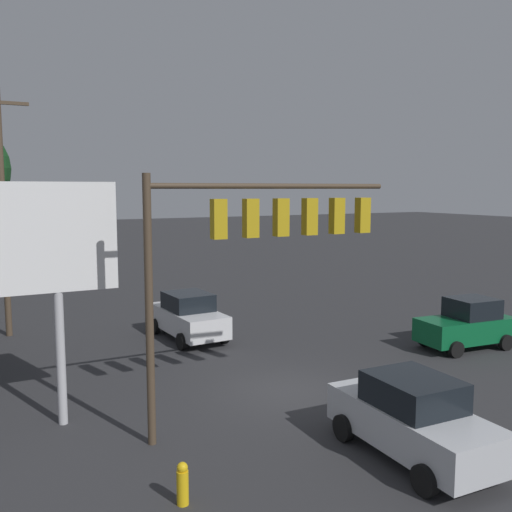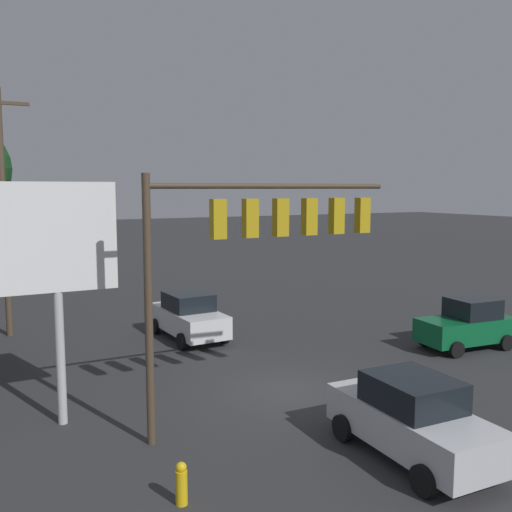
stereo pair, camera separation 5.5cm
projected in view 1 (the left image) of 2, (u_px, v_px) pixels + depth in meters
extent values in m
plane|color=#2D2D30|center=(286.00, 390.00, 17.70)|extent=(200.00, 200.00, 0.00)
cylinder|color=#473828|center=(149.00, 312.00, 13.61)|extent=(0.20, 0.20, 6.60)
cylinder|color=#473828|center=(275.00, 186.00, 14.85)|extent=(6.91, 0.14, 0.14)
cube|color=#B79314|center=(219.00, 219.00, 14.20)|extent=(0.36, 0.28, 1.00)
sphere|color=#FF4141|center=(216.00, 207.00, 14.33)|extent=(0.22, 0.22, 0.22)
sphere|color=#392305|center=(216.00, 219.00, 14.36)|extent=(0.22, 0.22, 0.22)
sphere|color=black|center=(216.00, 231.00, 14.40)|extent=(0.22, 0.22, 0.22)
cube|color=#B79314|center=(251.00, 218.00, 14.61)|extent=(0.36, 0.28, 1.00)
sphere|color=#FF4141|center=(247.00, 206.00, 14.74)|extent=(0.22, 0.22, 0.22)
sphere|color=#392305|center=(248.00, 218.00, 14.77)|extent=(0.22, 0.22, 0.22)
sphere|color=black|center=(248.00, 229.00, 14.81)|extent=(0.22, 0.22, 0.22)
cube|color=#B79314|center=(281.00, 217.00, 15.03)|extent=(0.36, 0.28, 1.00)
sphere|color=#FF4141|center=(278.00, 206.00, 15.15)|extent=(0.22, 0.22, 0.22)
sphere|color=#392305|center=(278.00, 217.00, 15.19)|extent=(0.22, 0.22, 0.22)
sphere|color=black|center=(277.00, 228.00, 15.22)|extent=(0.22, 0.22, 0.22)
cube|color=#B79314|center=(310.00, 217.00, 15.44)|extent=(0.36, 0.28, 1.00)
sphere|color=#FF4141|center=(306.00, 205.00, 15.57)|extent=(0.22, 0.22, 0.22)
sphere|color=#392305|center=(306.00, 216.00, 15.60)|extent=(0.22, 0.22, 0.22)
sphere|color=black|center=(306.00, 227.00, 15.64)|extent=(0.22, 0.22, 0.22)
cube|color=#B79314|center=(337.00, 216.00, 15.85)|extent=(0.36, 0.28, 1.00)
sphere|color=#FF4141|center=(333.00, 205.00, 15.98)|extent=(0.22, 0.22, 0.22)
sphere|color=#392305|center=(333.00, 216.00, 16.02)|extent=(0.22, 0.22, 0.22)
sphere|color=black|center=(333.00, 226.00, 16.05)|extent=(0.22, 0.22, 0.22)
cube|color=#B79314|center=(363.00, 215.00, 16.27)|extent=(0.36, 0.28, 1.00)
sphere|color=#FF4141|center=(359.00, 204.00, 16.39)|extent=(0.22, 0.22, 0.22)
sphere|color=#392305|center=(359.00, 215.00, 16.43)|extent=(0.22, 0.22, 0.22)
sphere|color=black|center=(358.00, 225.00, 16.47)|extent=(0.22, 0.22, 0.22)
cylinder|color=#473828|center=(3.00, 215.00, 23.67)|extent=(0.26, 0.26, 10.32)
cylinder|color=#B7B7BC|center=(59.00, 306.00, 14.83)|extent=(0.24, 0.24, 6.41)
cube|color=white|center=(56.00, 237.00, 14.62)|extent=(3.09, 0.24, 2.84)
cube|color=black|center=(55.00, 237.00, 14.73)|extent=(2.17, 0.04, 0.99)
cube|color=silver|center=(188.00, 320.00, 23.75)|extent=(2.03, 4.49, 0.90)
cube|color=black|center=(188.00, 301.00, 23.65)|extent=(1.76, 2.09, 0.70)
cylinder|color=black|center=(224.00, 335.00, 23.04)|extent=(0.26, 0.67, 0.66)
cylinder|color=black|center=(182.00, 341.00, 22.11)|extent=(0.26, 0.67, 0.66)
cylinder|color=black|center=(194.00, 321.00, 25.49)|extent=(0.26, 0.67, 0.66)
cylinder|color=black|center=(155.00, 326.00, 24.55)|extent=(0.26, 0.67, 0.66)
cube|color=#0C592D|center=(465.00, 329.00, 22.31)|extent=(3.92, 1.99, 0.90)
cube|color=black|center=(472.00, 308.00, 22.33)|extent=(1.82, 1.69, 0.76)
cylinder|color=black|center=(456.00, 349.00, 21.09)|extent=(0.64, 0.27, 0.62)
cylinder|color=black|center=(425.00, 338.00, 22.68)|extent=(0.64, 0.27, 0.62)
cylinder|color=black|center=(506.00, 342.00, 22.05)|extent=(0.64, 0.27, 0.62)
cylinder|color=black|center=(473.00, 332.00, 23.64)|extent=(0.64, 0.27, 0.62)
cube|color=silver|center=(412.00, 425.00, 13.22)|extent=(1.90, 4.44, 0.90)
cube|color=black|center=(413.00, 392.00, 13.13)|extent=(1.70, 2.04, 0.70)
cylinder|color=black|center=(489.00, 461.00, 12.41)|extent=(0.24, 0.66, 0.66)
cylinder|color=black|center=(425.00, 480.00, 11.60)|extent=(0.24, 0.66, 0.66)
cylinder|color=black|center=(401.00, 415.00, 14.95)|extent=(0.24, 0.66, 0.66)
cylinder|color=black|center=(343.00, 428.00, 14.14)|extent=(0.24, 0.66, 0.66)
cylinder|color=gold|center=(183.00, 488.00, 11.27)|extent=(0.24, 0.24, 0.70)
sphere|color=gold|center=(182.00, 468.00, 11.22)|extent=(0.22, 0.22, 0.22)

